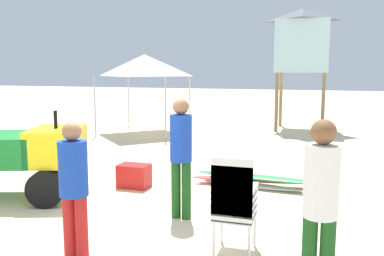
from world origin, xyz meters
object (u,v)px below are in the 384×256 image
(lifeguard_near_center, at_px, (74,183))
(popup_canopy, at_px, (144,65))
(lifeguard_near_right, at_px, (181,150))
(cooler_box, at_px, (134,176))
(lifeguard_near_left, at_px, (321,200))
(stacked_plastic_chairs, at_px, (234,198))
(utility_cart, at_px, (9,153))
(surfboard_pile, at_px, (258,181))
(lifeguard_tower, at_px, (303,40))

(lifeguard_near_center, bearing_deg, popup_canopy, 109.17)
(lifeguard_near_right, xyz_separation_m, cooler_box, (-1.36, 1.26, -0.81))
(popup_canopy, bearing_deg, lifeguard_near_left, -57.58)
(cooler_box, bearing_deg, lifeguard_near_right, -42.75)
(stacked_plastic_chairs, bearing_deg, lifeguard_near_left, -38.53)
(utility_cart, distance_m, stacked_plastic_chairs, 4.22)
(utility_cart, height_order, popup_canopy, popup_canopy)
(stacked_plastic_chairs, height_order, surfboard_pile, stacked_plastic_chairs)
(lifeguard_tower, bearing_deg, lifeguard_near_center, -99.15)
(cooler_box, bearing_deg, stacked_plastic_chairs, -43.63)
(utility_cart, xyz_separation_m, lifeguard_near_right, (3.11, -0.05, 0.24))
(popup_canopy, bearing_deg, cooler_box, -67.96)
(popup_canopy, xyz_separation_m, cooler_box, (2.47, -6.09, -2.10))
(stacked_plastic_chairs, relative_size, lifeguard_near_right, 0.68)
(stacked_plastic_chairs, xyz_separation_m, lifeguard_near_left, (0.96, -0.77, 0.31))
(utility_cart, bearing_deg, cooler_box, 34.64)
(stacked_plastic_chairs, xyz_separation_m, lifeguard_near_center, (-1.67, -0.73, 0.23))
(utility_cart, distance_m, popup_canopy, 7.49)
(popup_canopy, relative_size, cooler_box, 4.74)
(utility_cart, xyz_separation_m, cooler_box, (1.74, 1.21, -0.57))
(lifeguard_near_center, relative_size, lifeguard_near_right, 0.92)
(lifeguard_near_center, bearing_deg, lifeguard_near_left, -0.89)
(lifeguard_near_center, distance_m, lifeguard_near_right, 1.84)
(stacked_plastic_chairs, xyz_separation_m, lifeguard_near_right, (-0.99, 0.98, 0.33))
(lifeguard_near_left, relative_size, popup_canopy, 0.65)
(lifeguard_near_right, relative_size, popup_canopy, 0.66)
(stacked_plastic_chairs, height_order, cooler_box, stacked_plastic_chairs)
(surfboard_pile, distance_m, lifeguard_near_center, 4.03)
(stacked_plastic_chairs, distance_m, lifeguard_tower, 11.14)
(lifeguard_near_left, xyz_separation_m, cooler_box, (-3.31, 3.01, -0.80))
(lifeguard_near_left, height_order, lifeguard_near_right, lifeguard_near_right)
(utility_cart, distance_m, lifeguard_near_left, 5.37)
(utility_cart, height_order, lifeguard_near_left, lifeguard_near_left)
(surfboard_pile, distance_m, lifeguard_tower, 8.52)
(lifeguard_near_left, height_order, lifeguard_near_center, lifeguard_near_left)
(cooler_box, bearing_deg, utility_cart, -145.36)
(surfboard_pile, distance_m, cooler_box, 2.31)
(popup_canopy, relative_size, lifeguard_tower, 0.62)
(lifeguard_near_left, relative_size, cooler_box, 3.10)
(popup_canopy, bearing_deg, surfboard_pile, -49.19)
(lifeguard_near_right, height_order, popup_canopy, popup_canopy)
(lifeguard_near_left, relative_size, lifeguard_tower, 0.41)
(utility_cart, xyz_separation_m, lifeguard_tower, (4.29, 9.82, 2.41))
(surfboard_pile, xyz_separation_m, lifeguard_tower, (0.34, 7.94, 3.06))
(lifeguard_near_left, xyz_separation_m, lifeguard_near_center, (-2.63, 0.04, -0.08))
(stacked_plastic_chairs, height_order, lifeguard_tower, lifeguard_tower)
(lifeguard_near_right, bearing_deg, stacked_plastic_chairs, -44.81)
(utility_cart, relative_size, lifeguard_tower, 0.65)
(lifeguard_near_left, xyz_separation_m, popup_canopy, (-5.78, 9.10, 1.30))
(lifeguard_near_center, xyz_separation_m, popup_canopy, (-3.15, 9.06, 1.38))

